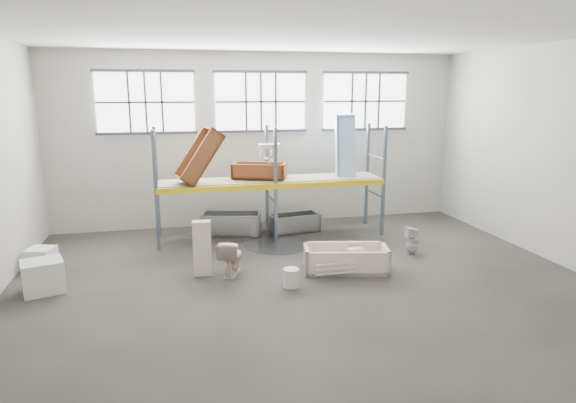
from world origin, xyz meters
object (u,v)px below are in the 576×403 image
object	(u,v)px
steel_tub_left	(232,224)
bucket	(291,278)
bathtub_beige	(346,258)
steel_tub_right	(294,223)
carton_near	(43,276)
toilet_beige	(231,257)
cistern_tall	(202,248)
toilet_white	(412,240)
blue_tub_upright	(345,146)
rust_tub_flat	(259,170)

from	to	relation	value
steel_tub_left	bucket	bearing A→B (deg)	-80.11
bathtub_beige	steel_tub_right	distance (m)	3.34
steel_tub_left	carton_near	bearing A→B (deg)	-141.84
steel_tub_left	bathtub_beige	bearing A→B (deg)	-58.37
steel_tub_left	steel_tub_right	bearing A→B (deg)	-4.35
toilet_beige	cistern_tall	bearing A→B (deg)	10.35
bucket	toilet_white	bearing A→B (deg)	22.19
steel_tub_right	bucket	bearing A→B (deg)	-104.73
toilet_beige	steel_tub_right	world-z (taller)	toilet_beige
cistern_tall	carton_near	bearing A→B (deg)	-170.85
bathtub_beige	blue_tub_upright	bearing A→B (deg)	83.56
toilet_white	rust_tub_flat	world-z (taller)	rust_tub_flat
bathtub_beige	carton_near	world-z (taller)	carton_near
bucket	carton_near	xyz separation A→B (m)	(-4.85, 0.87, 0.13)
steel_tub_right	rust_tub_flat	xyz separation A→B (m)	(-1.02, -0.22, 1.57)
cistern_tall	bucket	world-z (taller)	cistern_tall
steel_tub_left	blue_tub_upright	bearing A→B (deg)	-3.91
bathtub_beige	carton_near	distance (m)	6.26
toilet_white	steel_tub_left	bearing A→B (deg)	-120.47
toilet_beige	steel_tub_right	xyz separation A→B (m)	(2.14, 2.98, -0.14)
rust_tub_flat	steel_tub_left	bearing A→B (deg)	154.45
cistern_tall	bucket	size ratio (longest dim) A/B	3.12
steel_tub_left	rust_tub_flat	distance (m)	1.73
steel_tub_right	rust_tub_flat	bearing A→B (deg)	-167.88
bathtub_beige	toilet_beige	distance (m)	2.53
steel_tub_right	rust_tub_flat	world-z (taller)	rust_tub_flat
bathtub_beige	rust_tub_flat	size ratio (longest dim) A/B	1.30
toilet_beige	carton_near	xyz separation A→B (m)	(-3.75, -0.13, -0.07)
toilet_beige	toilet_white	bearing A→B (deg)	-153.84
steel_tub_left	carton_near	distance (m)	5.25
bathtub_beige	toilet_beige	world-z (taller)	toilet_beige
bathtub_beige	steel_tub_left	size ratio (longest dim) A/B	1.13
toilet_beige	toilet_white	distance (m)	4.49
blue_tub_upright	rust_tub_flat	bearing A→B (deg)	-176.84
toilet_beige	carton_near	distance (m)	3.75
toilet_white	bathtub_beige	bearing A→B (deg)	-66.84
bathtub_beige	toilet_white	xyz separation A→B (m)	(1.97, 0.71, 0.07)
steel_tub_right	bucket	size ratio (longest dim) A/B	3.61
toilet_white	carton_near	distance (m)	8.24
cistern_tall	toilet_white	world-z (taller)	cistern_tall
steel_tub_left	rust_tub_flat	xyz separation A→B (m)	(0.74, -0.35, 1.52)
toilet_beige	toilet_white	size ratio (longest dim) A/B	1.14
bathtub_beige	cistern_tall	distance (m)	3.16
bucket	rust_tub_flat	bearing A→B (deg)	89.65
rust_tub_flat	cistern_tall	bearing A→B (deg)	-123.15
toilet_beige	bucket	xyz separation A→B (m)	(1.10, -1.00, -0.20)
cistern_tall	steel_tub_right	distance (m)	3.98
bathtub_beige	cistern_tall	world-z (taller)	cistern_tall
toilet_beige	steel_tub_left	size ratio (longest dim) A/B	0.48
steel_tub_left	blue_tub_upright	distance (m)	3.83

